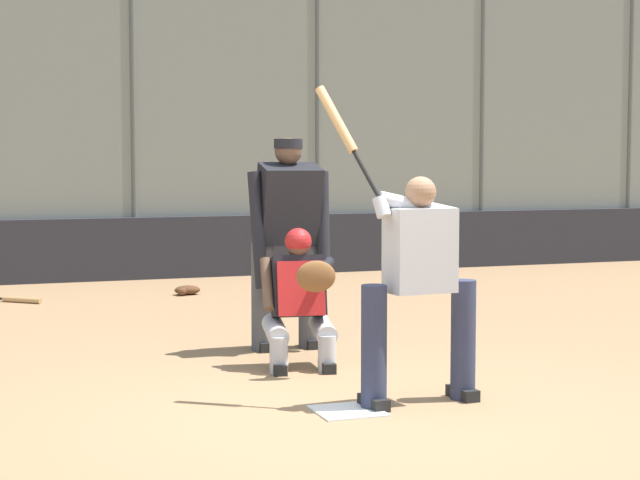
% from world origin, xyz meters
% --- Properties ---
extents(ground_plane, '(160.00, 160.00, 0.00)m').
position_xyz_m(ground_plane, '(0.00, 0.00, 0.00)').
color(ground_plane, '#93704C').
extents(home_plate_marker, '(0.43, 0.43, 0.01)m').
position_xyz_m(home_plate_marker, '(0.00, 0.00, 0.01)').
color(home_plate_marker, white).
rests_on(home_plate_marker, ground_plane).
extents(backstop_fence, '(21.25, 0.08, 4.96)m').
position_xyz_m(backstop_fence, '(0.00, -8.12, 2.57)').
color(backstop_fence, '#515651').
rests_on(backstop_fence, ground_plane).
extents(padding_wall, '(20.75, 0.18, 0.84)m').
position_xyz_m(padding_wall, '(0.00, -8.02, 0.42)').
color(padding_wall, '#28282D').
rests_on(padding_wall, ground_plane).
extents(batter_at_plate, '(1.05, 0.61, 2.14)m').
position_xyz_m(batter_at_plate, '(-0.53, -0.06, 0.84)').
color(batter_at_plate, '#2D334C').
rests_on(batter_at_plate, ground_plane).
extents(catcher_behind_plate, '(0.61, 0.74, 1.11)m').
position_xyz_m(catcher_behind_plate, '(-0.16, -1.45, 0.57)').
color(catcher_behind_plate, '#B7B7BC').
rests_on(catcher_behind_plate, ground_plane).
extents(umpire_home, '(0.74, 0.44, 1.83)m').
position_xyz_m(umpire_home, '(-0.32, -2.27, 0.99)').
color(umpire_home, '#4C4C51').
rests_on(umpire_home, ground_plane).
extents(spare_bat_near_backstop, '(0.70, 0.63, 0.07)m').
position_xyz_m(spare_bat_near_backstop, '(1.69, -6.16, 0.03)').
color(spare_bat_near_backstop, black).
rests_on(spare_bat_near_backstop, ground_plane).
extents(fielding_glove_on_dirt, '(0.32, 0.24, 0.11)m').
position_xyz_m(fielding_glove_on_dirt, '(-0.29, -6.18, 0.06)').
color(fielding_glove_on_dirt, '#56331E').
rests_on(fielding_glove_on_dirt, ground_plane).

